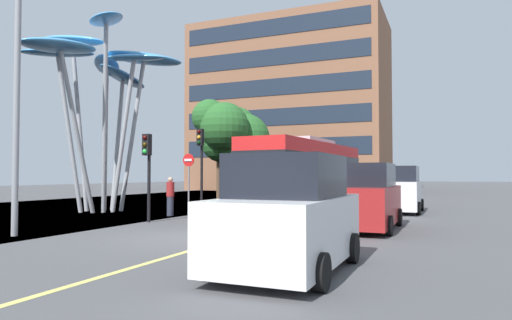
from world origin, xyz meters
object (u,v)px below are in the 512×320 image
object	(u,v)px
leaf_sculpture	(103,65)
traffic_light_kerb_near	(147,158)
red_bus	(307,171)
car_parked_far	(399,191)
car_parked_near	(288,217)
street_lamp	(25,60)
pedestrian	(170,196)
no_entry_sign	(189,173)
traffic_light_kerb_far	(201,152)
car_parked_mid	(366,198)

from	to	relation	value
leaf_sculpture	traffic_light_kerb_near	xyz separation A→B (m)	(5.00, -3.16, -4.69)
red_bus	car_parked_far	bearing A→B (deg)	-6.78
traffic_light_kerb_near	car_parked_near	xyz separation A→B (m)	(7.63, -6.00, -1.40)
street_lamp	traffic_light_kerb_near	bearing A→B (deg)	78.73
pedestrian	leaf_sculpture	bearing A→B (deg)	173.14
traffic_light_kerb_near	car_parked_far	bearing A→B (deg)	45.81
car_parked_near	leaf_sculpture	bearing A→B (deg)	144.04
traffic_light_kerb_near	car_parked_near	world-z (taller)	traffic_light_kerb_near
street_lamp	pedestrian	bearing A→B (deg)	88.62
traffic_light_kerb_near	no_entry_sign	world-z (taller)	traffic_light_kerb_near
car_parked_near	pedestrian	xyz separation A→B (m)	(-8.38, 8.65, -0.15)
street_lamp	red_bus	bearing A→B (deg)	72.00
traffic_light_kerb_near	pedestrian	xyz separation A→B (m)	(-0.75, 2.65, -1.56)
traffic_light_kerb_far	pedestrian	distance (m)	2.91
leaf_sculpture	car_parked_near	size ratio (longest dim) A/B	2.34
red_bus	pedestrian	distance (m)	7.73
traffic_light_kerb_near	car_parked_mid	distance (m)	8.09
car_parked_far	pedestrian	size ratio (longest dim) A/B	2.54
traffic_light_kerb_far	car_parked_near	xyz separation A→B (m)	(8.07, -10.73, -1.86)
traffic_light_kerb_near	no_entry_sign	distance (m)	4.59
pedestrian	street_lamp	bearing A→B (deg)	-91.38
traffic_light_kerb_near	traffic_light_kerb_far	xyz separation A→B (m)	(-0.44, 4.73, 0.45)
car_parked_mid	street_lamp	bearing A→B (deg)	-147.04
no_entry_sign	red_bus	bearing A→B (deg)	45.67
leaf_sculpture	car_parked_near	xyz separation A→B (m)	(12.63, -9.16, -6.10)
leaf_sculpture	red_bus	bearing A→B (deg)	34.47
traffic_light_kerb_far	street_lamp	bearing A→B (deg)	-92.94
traffic_light_kerb_near	traffic_light_kerb_far	world-z (taller)	traffic_light_kerb_far
car_parked_near	street_lamp	xyz separation A→B (m)	(-8.55, 1.38, 4.12)
traffic_light_kerb_far	car_parked_near	distance (m)	13.56
red_bus	leaf_sculpture	bearing A→B (deg)	-145.53
red_bus	car_parked_mid	xyz separation A→B (m)	(4.39, -7.91, -1.00)
car_parked_mid	traffic_light_kerb_near	bearing A→B (deg)	-172.14
traffic_light_kerb_far	car_parked_mid	world-z (taller)	traffic_light_kerb_far
red_bus	leaf_sculpture	xyz separation A→B (m)	(-8.51, -5.84, 5.09)
car_parked_mid	pedestrian	bearing A→B (deg)	169.76
car_parked_near	no_entry_sign	xyz separation A→B (m)	(-8.57, 10.46, 0.84)
car_parked_far	car_parked_near	bearing A→B (deg)	-92.27
red_bus	leaf_sculpture	size ratio (longest dim) A/B	1.23
traffic_light_kerb_near	car_parked_far	size ratio (longest dim) A/B	0.77
car_parked_near	car_parked_far	xyz separation A→B (m)	(0.57, 14.45, 0.03)
leaf_sculpture	car_parked_mid	distance (m)	14.41
pedestrian	red_bus	bearing A→B (deg)	56.21
car_parked_far	street_lamp	xyz separation A→B (m)	(-9.13, -13.07, 4.09)
red_bus	car_parked_near	distance (m)	15.59
pedestrian	car_parked_near	bearing A→B (deg)	-45.92
traffic_light_kerb_near	car_parked_far	distance (m)	11.85
leaf_sculpture	street_lamp	bearing A→B (deg)	-62.35
car_parked_mid	pedestrian	xyz separation A→B (m)	(-8.64, 1.56, -0.16)
leaf_sculpture	street_lamp	world-z (taller)	leaf_sculpture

